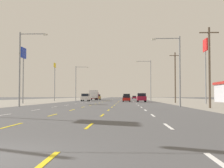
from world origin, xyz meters
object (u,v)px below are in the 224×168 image
at_px(sedan_inner_right_near, 126,99).
at_px(streetlight_left_row_0, 22,64).
at_px(suv_far_left_farther, 98,97).
at_px(streetlight_left_row_1, 77,81).
at_px(suv_inner_right_midfar, 127,97).
at_px(streetlight_right_row_1, 149,78).
at_px(pole_sign_left_row_1, 23,60).
at_px(pole_sign_left_row_2, 55,74).
at_px(suv_far_right_nearest, 141,97).
at_px(box_truck_far_left_far, 94,95).
at_px(pole_sign_right_row_1, 205,53).
at_px(suv_far_left_mid, 86,97).
at_px(sedan_far_right_farthest, 134,97).
at_px(streetlight_right_row_0, 177,66).

xyz_separation_m(sedan_inner_right_near, streetlight_left_row_0, (-13.36, -32.07, 4.73)).
height_order(suv_far_left_farther, streetlight_left_row_1, streetlight_left_row_1).
relative_size(suv_inner_right_midfar, streetlight_right_row_1, 0.45).
bearing_deg(streetlight_left_row_0, pole_sign_left_row_1, 108.90).
relative_size(pole_sign_left_row_1, streetlight_right_row_1, 0.93).
bearing_deg(sedan_inner_right_near, streetlight_right_row_1, 60.35).
relative_size(pole_sign_left_row_2, streetlight_left_row_1, 1.11).
distance_m(pole_sign_left_row_1, streetlight_right_row_1, 36.68).
relative_size(suv_far_right_nearest, box_truck_far_left_far, 0.68).
bearing_deg(pole_sign_left_row_1, pole_sign_right_row_1, -1.38).
relative_size(suv_far_left_farther, pole_sign_left_row_2, 0.47).
distance_m(suv_far_left_mid, streetlight_left_row_0, 40.62).
bearing_deg(pole_sign_left_row_2, streetlight_left_row_1, -12.36).
height_order(box_truck_far_left_far, pole_sign_right_row_1, pole_sign_right_row_1).
relative_size(suv_inner_right_midfar, pole_sign_left_row_1, 0.48).
xyz_separation_m(sedan_inner_right_near, sedan_far_right_farthest, (3.63, 63.93, 0.00)).
distance_m(sedan_inner_right_near, streetlight_left_row_1, 17.90).
height_order(suv_far_left_mid, streetlight_right_row_0, streetlight_right_row_0).
distance_m(suv_far_right_nearest, streetlight_right_row_1, 14.19).
distance_m(pole_sign_right_row_1, streetlight_left_row_0, 31.60).
height_order(pole_sign_left_row_2, streetlight_right_row_1, streetlight_right_row_1).
bearing_deg(suv_inner_right_midfar, pole_sign_left_row_2, -173.18).
distance_m(suv_far_left_mid, box_truck_far_left_far, 19.30).
bearing_deg(sedan_far_right_farthest, pole_sign_left_row_1, -105.85).
bearing_deg(box_truck_far_left_far, pole_sign_left_row_1, -101.02).
relative_size(sedan_inner_right_near, suv_inner_right_midfar, 0.92).
height_order(suv_far_right_nearest, sedan_inner_right_near, suv_far_right_nearest).
height_order(suv_far_left_farther, streetlight_right_row_0, streetlight_right_row_0).
distance_m(sedan_inner_right_near, suv_far_left_farther, 41.70).
bearing_deg(box_truck_far_left_far, sedan_inner_right_near, -68.98).
relative_size(streetlight_left_row_0, streetlight_left_row_1, 1.01).
bearing_deg(streetlight_right_row_1, streetlight_left_row_1, -180.00).
xyz_separation_m(suv_far_right_nearest, suv_inner_right_midfar, (-3.29, 16.69, 0.00)).
bearing_deg(streetlight_right_row_1, pole_sign_left_row_2, 176.88).
xyz_separation_m(box_truck_far_left_far, streetlight_left_row_1, (-2.81, -16.57, 3.62)).
xyz_separation_m(box_truck_far_left_far, pole_sign_left_row_1, (-8.41, -43.18, 6.09)).
distance_m(sedan_inner_right_near, pole_sign_right_row_1, 23.04).
bearing_deg(streetlight_left_row_1, suv_far_right_nearest, -37.53).
distance_m(sedan_inner_right_near, pole_sign_left_row_1, 25.64).
bearing_deg(streetlight_left_row_1, streetlight_right_row_0, -65.49).
distance_m(streetlight_left_row_0, streetlight_right_row_1, 47.25).
height_order(sedan_inner_right_near, pole_sign_left_row_1, pole_sign_left_row_1).
bearing_deg(suv_inner_right_midfar, pole_sign_right_row_1, -66.13).
bearing_deg(suv_inner_right_midfar, pole_sign_left_row_1, -122.10).
bearing_deg(sedan_inner_right_near, streetlight_right_row_0, -79.01).
distance_m(pole_sign_right_row_1, streetlight_right_row_0, 17.80).
xyz_separation_m(suv_far_right_nearest, pole_sign_left_row_2, (-23.25, 14.30, 6.35)).
relative_size(suv_far_left_mid, pole_sign_left_row_1, 0.48).
bearing_deg(streetlight_right_row_1, sedan_inner_right_near, -119.65).
xyz_separation_m(suv_far_left_farther, pole_sign_right_row_1, (24.36, -56.83, 7.87)).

